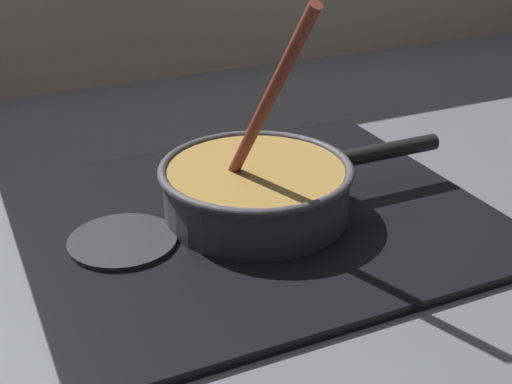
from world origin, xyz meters
name	(u,v)px	position (x,y,z in m)	size (l,w,h in m)	color
ground	(228,326)	(0.00, 0.00, -0.02)	(2.40, 1.60, 0.04)	#4C4C51
hob_plate	(256,218)	(0.10, 0.16, 0.01)	(0.56, 0.48, 0.01)	black
burner_ring	(256,211)	(0.10, 0.16, 0.02)	(0.19, 0.19, 0.01)	#592D0C
spare_burner	(123,241)	(-0.07, 0.16, 0.01)	(0.13, 0.13, 0.01)	#262628
cooking_pan	(258,187)	(0.11, 0.16, 0.05)	(0.38, 0.26, 0.28)	#38383D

